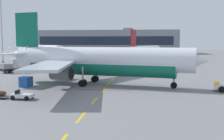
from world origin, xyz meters
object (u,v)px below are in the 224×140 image
at_px(airliner_foreground, 97,61).
at_px(catering_truck, 17,65).
at_px(airliner_mid_left, 41,52).
at_px(airliner_far_right, 145,51).
at_px(uld_cargo_container, 26,82).
at_px(apron_light_mast_near, 1,9).

distance_m(airliner_foreground, catering_truck, 27.24).
height_order(airliner_mid_left, airliner_far_right, airliner_mid_left).
xyz_separation_m(catering_truck, uld_cargo_container, (10.90, -20.01, -0.85)).
xyz_separation_m(airliner_mid_left, apron_light_mast_near, (-14.94, 3.72, 14.19)).
height_order(catering_truck, apron_light_mast_near, apron_light_mast_near).
height_order(airliner_far_right, uld_cargo_container, airliner_far_right).
height_order(catering_truck, uld_cargo_container, catering_truck).
distance_m(uld_cargo_container, apron_light_mast_near, 58.76).
bearing_deg(airliner_foreground, uld_cargo_container, -161.45).
height_order(airliner_foreground, apron_light_mast_near, apron_light_mast_near).
relative_size(airliner_far_right, catering_truck, 4.38).
xyz_separation_m(catering_truck, apron_light_mast_near, (-18.41, 27.91, 16.43)).
relative_size(airliner_foreground, airliner_mid_left, 1.15).
xyz_separation_m(airliner_far_right, apron_light_mast_near, (-48.49, -12.28, 14.50)).
bearing_deg(airliner_mid_left, catering_truck, -81.82).
height_order(airliner_far_right, catering_truck, airliner_far_right).
relative_size(airliner_mid_left, catering_truck, 4.29).
height_order(airliner_foreground, airliner_far_right, airliner_foreground).
bearing_deg(apron_light_mast_near, catering_truck, -56.58).
bearing_deg(catering_truck, airliner_foreground, -37.18).
bearing_deg(apron_light_mast_near, uld_cargo_container, -58.54).
distance_m(airliner_far_right, uld_cargo_container, 63.24).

